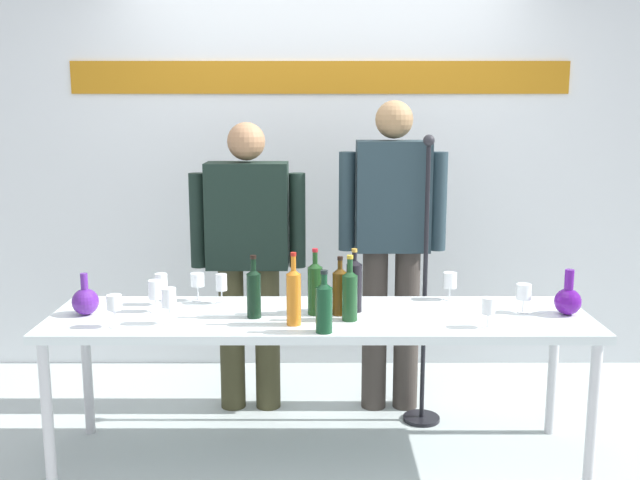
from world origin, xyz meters
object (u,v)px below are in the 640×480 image
Objects in this scene: presenter_left at (248,248)px; microphone_stand at (424,329)px; presenter_right at (392,237)px; wine_glass_left_3 at (169,298)px; wine_bottle_3 at (315,286)px; wine_bottle_5 at (324,305)px; wine_glass_left_4 at (221,283)px; wine_bottle_1 at (294,295)px; wine_glass_left_2 at (155,290)px; wine_glass_right_2 at (450,281)px; decanter_blue_left at (85,301)px; wine_bottle_0 at (354,284)px; wine_glass_right_1 at (524,292)px; decanter_blue_right at (568,300)px; display_table at (320,325)px; wine_glass_right_0 at (488,307)px; wine_bottle_6 at (350,293)px; wine_glass_left_1 at (161,283)px; wine_bottle_2 at (340,290)px; wine_glass_left_5 at (114,303)px; wine_bottle_4 at (254,291)px; wine_glass_left_0 at (197,280)px.

presenter_left reaches higher than microphone_stand.
presenter_right reaches higher than wine_glass_left_3.
presenter_right is 1.11× the size of microphone_stand.
wine_glass_left_3 is at bearing -166.85° from wine_bottle_3.
wine_bottle_3 is at bearing 98.29° from wine_bottle_5.
wine_bottle_5 reaches higher than wine_glass_left_4.
wine_glass_left_3 is 1.40m from microphone_stand.
wine_bottle_1 is at bearing -70.36° from presenter_left.
wine_glass_left_2 is 1.10× the size of wine_glass_right_2.
wine_glass_right_2 is (1.44, 0.22, -0.01)m from wine_glass_left_2.
wine_bottle_5 is 1.67× the size of wine_glass_left_3.
wine_bottle_1 is (0.28, -0.78, -0.06)m from presenter_left.
decanter_blue_left is 1.27m from wine_bottle_0.
wine_bottle_5 is at bearing -162.14° from wine_glass_right_1.
wine_glass_right_1 is (1.09, 0.19, -0.04)m from wine_bottle_1.
wine_bottle_5 is (-1.15, -0.27, 0.05)m from decanter_blue_right.
wine_glass_right_0 is at bearing -14.99° from display_table.
wine_bottle_6 is 1.94× the size of wine_glass_left_1.
wine_bottle_2 is at bearing -177.56° from wine_glass_right_1.
wine_glass_left_2 is (-0.80, 0.32, -0.02)m from wine_bottle_5.
wine_glass_left_5 is at bearing 179.92° from wine_glass_right_0.
presenter_right reaches higher than wine_bottle_1.
wine_bottle_3 reaches higher than wine_bottle_5.
microphone_stand reaches higher than wine_bottle_6.
wine_glass_left_4 is at bearing 137.19° from wine_bottle_5.
decanter_blue_left is 0.28m from wine_glass_left_5.
wine_bottle_3 is 0.20× the size of microphone_stand.
wine_glass_left_4 is at bearing 162.15° from wine_glass_right_0.
microphone_stand is (0.46, 0.44, -0.33)m from wine_bottle_2.
wine_bottle_3 is at bearing 13.00° from wine_glass_left_5.
wine_glass_right_1 is at bearing -45.82° from presenter_right.
wine_glass_left_3 is (-0.56, 0.01, -0.02)m from wine_bottle_1.
wine_bottle_4 is (-1.47, -0.04, 0.05)m from decanter_blue_right.
microphone_stand is (-0.10, 0.16, -0.30)m from wine_glass_right_2.
wine_bottle_4 reaches higher than wine_glass_left_2.
microphone_stand reaches higher than decanter_blue_right.
decanter_blue_right is 1.47× the size of wine_glass_left_5.
wine_glass_left_3 is at bearing -110.27° from presenter_left.
wine_glass_left_5 is (-0.60, -0.15, -0.01)m from wine_bottle_4.
wine_glass_right_0 is at bearing -18.21° from wine_glass_left_0.
wine_bottle_5 reaches higher than wine_glass_right_2.
wine_glass_right_1 is (0.22, 0.23, 0.00)m from wine_glass_right_0.
presenter_right is at bearing 64.11° from wine_bottle_2.
presenter_right is 11.70× the size of wine_glass_left_5.
wine_bottle_0 is 2.00× the size of wine_glass_left_2.
decanter_blue_right is 0.80m from microphone_stand.
wine_glass_right_2 is (0.68, 0.26, -0.04)m from wine_bottle_3.
wine_glass_left_3 reaches higher than wine_glass_left_1.
decanter_blue_left is 2.27m from decanter_blue_right.
decanter_blue_left is 0.80m from wine_bottle_4.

